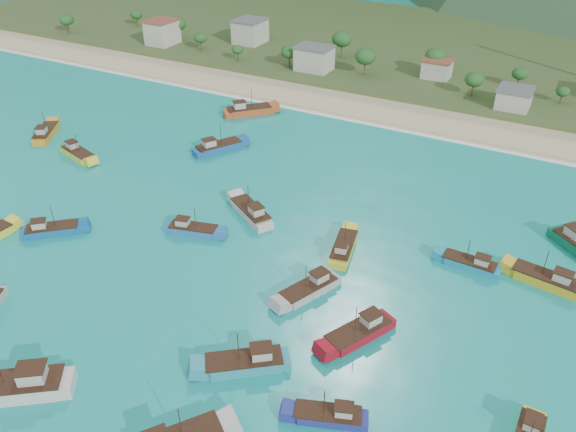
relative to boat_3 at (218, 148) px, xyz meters
The scene contains 21 objects.
ground 48.59m from the boat_3, 52.61° to the right, with size 600.00×600.00×0.00m, color #0B7280.
beach 50.03m from the boat_3, 53.86° to the left, with size 400.00×18.00×1.20m, color beige.
land 105.60m from the boat_3, 73.78° to the left, with size 400.00×110.00×2.40m, color #385123.
surf_line 42.73m from the boat_3, 46.32° to the left, with size 400.00×2.50×0.08m, color white.
village 73.89m from the boat_3, 62.83° to the left, with size 212.13×28.42×7.55m.
vegetation 69.10m from the boat_3, 71.00° to the left, with size 277.69×25.71×8.46m.
boat_3 is the anchor object (origin of this frame).
boat_6 74.46m from the boat_3, 45.69° to the right, with size 9.17×5.52×5.21m.
boat_7 61.85m from the boat_3, 15.14° to the right, with size 9.36×3.14×5.47m.
boat_9 63.45m from the boat_3, 38.05° to the right, with size 7.70×11.04×6.36m.
boat_10 64.48m from the boat_3, 52.51° to the right, with size 10.79×9.30×6.54m.
boat_11 72.56m from the boat_3, 11.82° to the right, with size 11.19×4.76×6.40m.
boat_12 32.68m from the boat_3, 63.55° to the right, with size 9.75×5.09×5.53m.
boat_13 28.76m from the boat_3, 43.62° to the right, with size 11.25×8.57×6.59m.
boat_15 70.04m from the boat_3, 76.30° to the right, with size 13.29×11.19×7.99m.
boat_16 45.74m from the boat_3, 28.67° to the right, with size 4.98×10.43×5.93m.
boat_17 42.34m from the boat_3, 162.50° to the right, with size 8.45×10.92×6.42m.
boat_18 30.77m from the boat_3, 146.40° to the right, with size 10.75×5.69×6.09m.
boat_21 52.45m from the boat_3, 40.52° to the right, with size 6.83×10.73×6.12m.
boat_24 41.69m from the boat_3, 99.73° to the right, with size 9.23×8.64×5.77m.
boat_26 22.18m from the boat_3, 103.95° to the left, with size 11.13×11.46×7.29m.
Camera 1 is at (38.45, -54.46, 55.50)m, focal length 35.00 mm.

